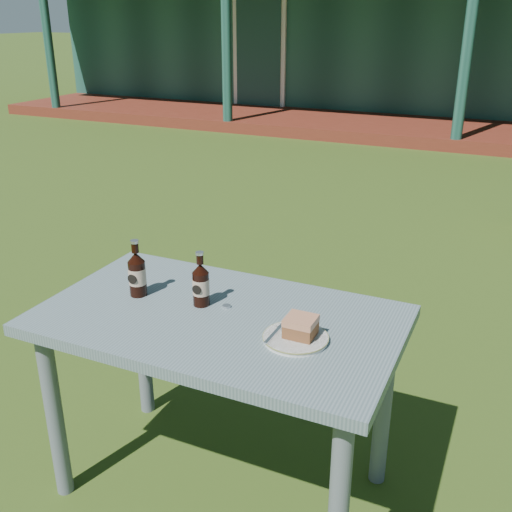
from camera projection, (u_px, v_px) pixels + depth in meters
The scene contains 9 objects.
ground at pixel (346, 308), 3.61m from camera, with size 80.00×80.00×0.00m, color #334916.
pavilion at pixel (500, 15), 10.90m from camera, with size 15.80×8.30×3.45m.
cafe_table at pixel (219, 341), 2.03m from camera, with size 1.20×0.70×0.72m.
plate at pixel (296, 338), 1.83m from camera, with size 0.20×0.20×0.01m.
cake_slice at pixel (301, 326), 1.82m from camera, with size 0.09×0.09×0.06m.
fork at pixel (275, 333), 1.84m from camera, with size 0.01×0.14×0.00m, color silver.
cola_bottle_near at pixel (201, 284), 2.03m from camera, with size 0.06×0.06×0.19m.
cola_bottle_far at pixel (137, 273), 2.10m from camera, with size 0.06×0.06×0.21m.
bottle_cap at pixel (227, 306), 2.04m from camera, with size 0.03×0.03×0.01m, color silver.
Camera 1 is at (0.85, -3.15, 1.65)m, focal length 42.00 mm.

